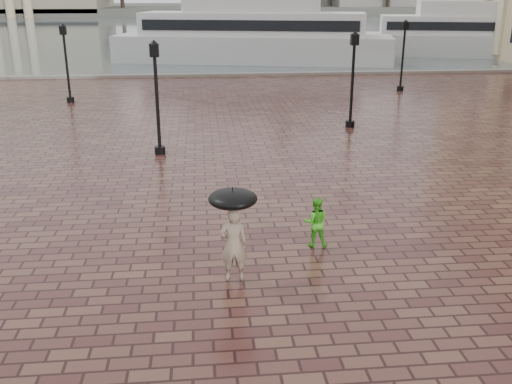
# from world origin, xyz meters

# --- Properties ---
(ground) EXTENTS (300.00, 300.00, 0.00)m
(ground) POSITION_xyz_m (0.00, 0.00, 0.00)
(ground) COLOR #3A1C1A
(ground) RESTS_ON ground
(harbour_water) EXTENTS (240.00, 240.00, 0.00)m
(harbour_water) POSITION_xyz_m (0.00, 92.00, 0.00)
(harbour_water) COLOR #424C50
(harbour_water) RESTS_ON ground
(quay_edge) EXTENTS (80.00, 0.60, 0.30)m
(quay_edge) POSITION_xyz_m (0.00, 32.00, 0.00)
(quay_edge) COLOR slate
(quay_edge) RESTS_ON ground
(far_shore) EXTENTS (300.00, 60.00, 2.00)m
(far_shore) POSITION_xyz_m (0.00, 160.00, 1.00)
(far_shore) COLOR #4C4C47
(far_shore) RESTS_ON ground
(street_lamps) EXTENTS (21.44, 14.44, 4.40)m
(street_lamps) POSITION_xyz_m (-1.50, 17.50, 2.33)
(street_lamps) COLOR black
(street_lamps) RESTS_ON ground
(adult_pedestrian) EXTENTS (0.65, 0.43, 1.77)m
(adult_pedestrian) POSITION_xyz_m (-3.66, -1.04, 0.88)
(adult_pedestrian) COLOR gray
(adult_pedestrian) RESTS_ON ground
(child_pedestrian) EXTENTS (0.70, 0.58, 1.34)m
(child_pedestrian) POSITION_xyz_m (-1.42, 0.60, 0.67)
(child_pedestrian) COLOR green
(child_pedestrian) RESTS_ON ground
(ferry_near) EXTENTS (25.75, 11.59, 8.21)m
(ferry_near) POSITION_xyz_m (0.73, 40.68, 2.47)
(ferry_near) COLOR silver
(ferry_near) RESTS_ON ground
(ferry_far) EXTENTS (22.79, 10.72, 7.27)m
(ferry_far) POSITION_xyz_m (22.81, 43.33, 2.19)
(ferry_far) COLOR silver
(ferry_far) RESTS_ON ground
(umbrella) EXTENTS (1.10, 1.10, 1.16)m
(umbrella) POSITION_xyz_m (-3.66, -1.04, 2.00)
(umbrella) COLOR black
(umbrella) RESTS_ON ground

